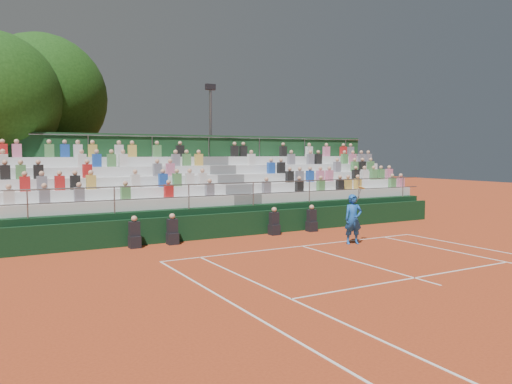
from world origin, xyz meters
TOP-DOWN VIEW (x-y plane):
  - ground at (0.00, 0.00)m, footprint 90.00×90.00m
  - courtside_wall at (0.00, 3.20)m, footprint 20.00×0.15m
  - line_officials at (-1.69, 2.75)m, footprint 8.36×0.40m
  - grandstand at (0.00, 6.44)m, footprint 20.00×5.20m
  - tennis_player at (1.98, -0.56)m, footprint 0.93×0.64m
  - tree_east at (-7.37, 13.34)m, footprint 6.66×6.66m
  - floodlight_mast at (1.92, 12.47)m, footprint 0.60×0.25m

SIDE VIEW (x-z plane):
  - ground at x=0.00m, z-range 0.00..0.00m
  - line_officials at x=-1.69m, z-range -0.12..1.07m
  - courtside_wall at x=0.00m, z-range 0.00..1.00m
  - tennis_player at x=1.98m, z-range -0.15..2.07m
  - grandstand at x=0.00m, z-range -1.12..3.28m
  - floodlight_mast at x=1.92m, z-range 0.66..8.27m
  - tree_east at x=-7.37m, z-range 1.50..11.19m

